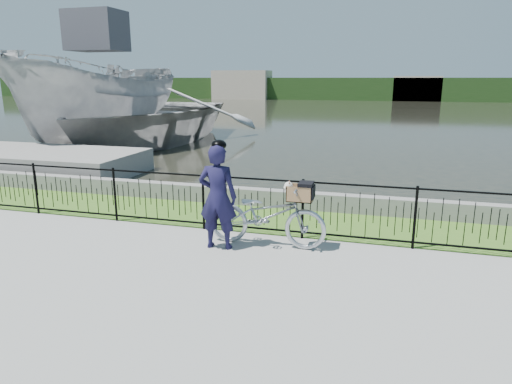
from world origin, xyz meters
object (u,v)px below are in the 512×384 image
(boat_near, at_px, (102,100))
(boat_far, at_px, (143,115))
(bicycle_rig, at_px, (267,215))
(cyclist, at_px, (218,196))

(boat_near, relative_size, boat_far, 0.83)
(bicycle_rig, relative_size, cyclist, 1.12)
(bicycle_rig, bearing_deg, cyclist, -156.57)
(bicycle_rig, height_order, cyclist, cyclist)
(bicycle_rig, relative_size, boat_far, 0.18)
(cyclist, xyz_separation_m, boat_near, (-8.97, 9.99, 1.08))
(bicycle_rig, distance_m, boat_far, 14.80)
(bicycle_rig, distance_m, boat_near, 13.80)
(boat_far, bearing_deg, bicycle_rig, -52.43)
(bicycle_rig, xyz_separation_m, cyclist, (-0.80, -0.35, 0.38))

